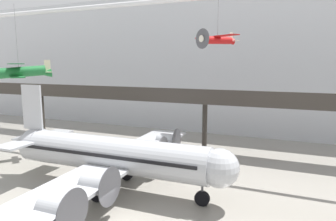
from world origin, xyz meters
TOP-DOWN VIEW (x-y plane):
  - hangar_back_wall at (0.00, 33.87)m, footprint 140.00×3.00m
  - mezzanine_walkway at (0.00, 21.84)m, footprint 110.00×3.20m
  - airliner_silver_main at (-4.45, 5.57)m, footprint 24.90×28.25m
  - suspended_plane_red_highwing at (2.91, 17.14)m, footprint 5.79×5.26m
  - suspended_plane_green_biplane at (-19.57, 9.19)m, footprint 8.05×7.53m

SIDE VIEW (x-z plane):
  - airliner_silver_main at x=-4.45m, z-range -1.44..8.40m
  - mezzanine_walkway at x=0.00m, z-range 2.74..11.44m
  - suspended_plane_green_biplane at x=-19.57m, z-range 6.36..15.71m
  - hangar_back_wall at x=0.00m, z-range 0.00..23.98m
  - suspended_plane_red_highwing at x=2.91m, z-range 12.00..17.45m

